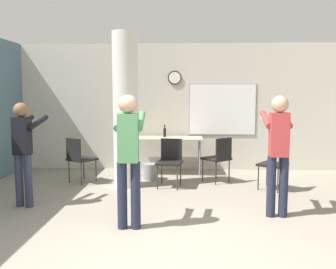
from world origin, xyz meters
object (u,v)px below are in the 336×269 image
object	(u,v)px
chair_table_front	(170,159)
chair_table_right	(219,156)
bottle_on_table	(165,132)
chair_near_pillar	(79,157)
chair_mid_room	(277,162)
person_playing_side	(278,146)
person_watching_back	(23,146)
person_playing_front	(129,151)
folding_table	(166,140)

from	to	relation	value
chair_table_front	chair_table_right	bearing A→B (deg)	21.31
bottle_on_table	chair_near_pillar	xyz separation A→B (m)	(-1.57, -1.06, -0.36)
chair_table_front	chair_near_pillar	bearing A→B (deg)	173.81
chair_mid_room	chair_table_right	xyz separation A→B (m)	(-0.96, 0.55, 0.00)
chair_table_front	person_playing_side	bearing A→B (deg)	-46.29
chair_table_front	person_watching_back	xyz separation A→B (m)	(-2.14, -1.33, 0.41)
person_playing_side	person_watching_back	distance (m)	3.70
chair_table_right	person_playing_front	bearing A→B (deg)	-118.18
chair_near_pillar	person_playing_front	bearing A→B (deg)	-61.01
folding_table	person_playing_side	size ratio (longest dim) A/B	0.92
person_playing_side	person_watching_back	bearing A→B (deg)	175.49
person_playing_front	person_watching_back	size ratio (longest dim) A/B	1.07
folding_table	person_watching_back	xyz separation A→B (m)	(-2.02, -2.45, 0.21)
bottle_on_table	person_playing_side	size ratio (longest dim) A/B	0.16
chair_table_right	person_watching_back	size ratio (longest dim) A/B	0.55
person_watching_back	chair_table_front	bearing A→B (deg)	31.79
chair_table_right	person_playing_side	size ratio (longest dim) A/B	0.52
chair_near_pillar	person_playing_front	distance (m)	2.74
chair_mid_room	person_watching_back	distance (m)	4.20
chair_near_pillar	chair_mid_room	bearing A→B (deg)	-6.06
chair_table_front	person_watching_back	distance (m)	2.55
chair_mid_room	bottle_on_table	bearing A→B (deg)	144.79
chair_near_pillar	chair_mid_room	size ratio (longest dim) A/B	1.00
chair_table_front	chair_mid_room	distance (m)	1.89
folding_table	person_playing_side	bearing A→B (deg)	-58.66
chair_table_right	chair_mid_room	bearing A→B (deg)	-29.93
chair_mid_room	person_watching_back	bearing A→B (deg)	-164.30
chair_near_pillar	person_watching_back	bearing A→B (deg)	-104.92
folding_table	person_playing_front	world-z (taller)	person_playing_front
chair_table_front	person_playing_front	distance (m)	2.26
bottle_on_table	chair_table_right	world-z (taller)	bottle_on_table
bottle_on_table	chair_table_right	bearing A→B (deg)	-39.40
chair_mid_room	chair_table_right	world-z (taller)	same
chair_table_front	chair_mid_room	xyz separation A→B (m)	(1.88, -0.20, 0.00)
folding_table	person_playing_front	size ratio (longest dim) A/B	0.91
chair_table_right	person_playing_side	distance (m)	2.13
chair_near_pillar	chair_mid_room	distance (m)	3.64
chair_table_front	person_playing_side	world-z (taller)	person_playing_side
chair_near_pillar	person_playing_side	bearing A→B (deg)	-28.81
chair_near_pillar	chair_mid_room	world-z (taller)	same
chair_mid_room	chair_near_pillar	bearing A→B (deg)	173.94
chair_mid_room	person_watching_back	world-z (taller)	person_watching_back
folding_table	chair_mid_room	world-z (taller)	chair_mid_room
bottle_on_table	person_playing_side	world-z (taller)	person_playing_side
folding_table	chair_table_front	size ratio (longest dim) A/B	1.76
folding_table	chair_table_front	distance (m)	1.15
chair_table_front	chair_near_pillar	xyz separation A→B (m)	(-1.74, 0.19, 0.00)
chair_near_pillar	person_playing_front	size ratio (longest dim) A/B	0.52
bottle_on_table	chair_near_pillar	size ratio (longest dim) A/B	0.31
chair_near_pillar	person_watching_back	world-z (taller)	person_watching_back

